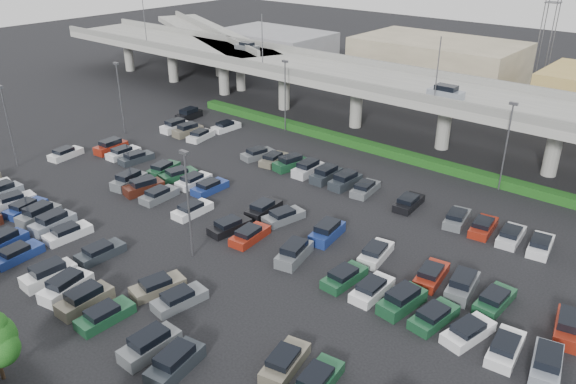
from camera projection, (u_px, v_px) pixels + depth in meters
The scene contains 7 objects.
ground at pixel (253, 224), 56.86m from camera, with size 280.00×280.00×0.00m, color black.
overpass at pixel (412, 91), 76.11m from camera, with size 150.00×13.00×15.80m.
on_ramp at pixel (210, 37), 113.91m from camera, with size 50.93×30.13×8.80m.
hedge at pixel (383, 150), 73.92m from camera, with size 66.00×1.60×1.10m, color #1A4213.
parked_cars at pixel (221, 227), 54.89m from camera, with size 63.10×41.63×1.67m.
light_poles at pixel (235, 151), 57.95m from camera, with size 66.90×48.38×10.30m.
distant_buildings at pixel (569, 86), 90.82m from camera, with size 138.00×24.00×9.00m.
Camera 1 is at (34.84, -35.97, 27.36)m, focal length 35.00 mm.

